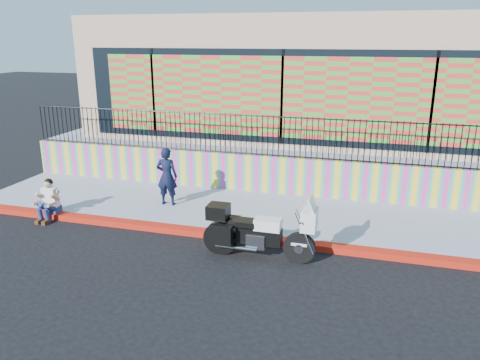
% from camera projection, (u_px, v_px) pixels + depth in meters
% --- Properties ---
extents(ground, '(90.00, 90.00, 0.00)m').
position_uv_depth(ground, '(245.00, 241.00, 10.98)').
color(ground, black).
rests_on(ground, ground).
extents(red_curb, '(16.00, 0.30, 0.15)m').
position_uv_depth(red_curb, '(245.00, 238.00, 10.95)').
color(red_curb, '#A4260B').
rests_on(red_curb, ground).
extents(sidewalk, '(16.00, 3.00, 0.15)m').
position_uv_depth(sidewalk, '(261.00, 213.00, 12.47)').
color(sidewalk, '#888EA4').
rests_on(sidewalk, ground).
extents(mural_wall, '(16.00, 0.20, 1.10)m').
position_uv_depth(mural_wall, '(274.00, 175.00, 13.76)').
color(mural_wall, '#D73897').
rests_on(mural_wall, sidewalk).
extents(metal_fence, '(15.80, 0.04, 1.20)m').
position_uv_depth(metal_fence, '(275.00, 136.00, 13.42)').
color(metal_fence, black).
rests_on(metal_fence, mural_wall).
extents(elevated_platform, '(16.00, 10.00, 1.25)m').
position_uv_depth(elevated_platform, '(301.00, 141.00, 18.46)').
color(elevated_platform, '#888EA4').
rests_on(elevated_platform, ground).
extents(storefront_building, '(14.00, 8.06, 4.00)m').
position_uv_depth(storefront_building, '(303.00, 74.00, 17.50)').
color(storefront_building, tan).
rests_on(storefront_building, elevated_platform).
extents(police_motorcycle, '(2.41, 0.80, 1.50)m').
position_uv_depth(police_motorcycle, '(257.00, 230.00, 9.97)').
color(police_motorcycle, black).
rests_on(police_motorcycle, ground).
extents(police_officer, '(0.61, 0.42, 1.60)m').
position_uv_depth(police_officer, '(167.00, 176.00, 12.70)').
color(police_officer, black).
rests_on(police_officer, sidewalk).
extents(seated_man, '(0.54, 0.71, 1.06)m').
position_uv_depth(seated_man, '(47.00, 204.00, 12.09)').
color(seated_man, navy).
rests_on(seated_man, ground).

